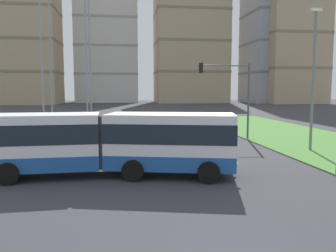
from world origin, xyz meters
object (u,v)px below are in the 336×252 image
streetlight_median (313,74)px  apartment_tower_west (21,11)px  apartment_tower_east (271,15)px  articulated_bus (112,142)px  apartment_tower_westcentre (107,35)px  apartment_tower_centre (190,44)px  apartment_tower_eastcentre (289,21)px  traffic_light_far_right (232,87)px

streetlight_median → apartment_tower_west: size_ratio=0.18×
streetlight_median → apartment_tower_east: bearing=68.0°
articulated_bus → apartment_tower_east: apartment_tower_east is taller
streetlight_median → articulated_bus: bearing=-158.7°
apartment_tower_westcentre → articulated_bus: bearing=-87.5°
apartment_tower_westcentre → apartment_tower_centre: apartment_tower_westcentre is taller
articulated_bus → streetlight_median: streetlight_median is taller
streetlight_median → apartment_tower_eastcentre: apartment_tower_eastcentre is taller
traffic_light_far_right → apartment_tower_westcentre: apartment_tower_westcentre is taller
streetlight_median → apartment_tower_westcentre: 97.29m
traffic_light_far_right → apartment_tower_east: size_ratio=0.12×
apartment_tower_eastcentre → apartment_tower_east: 5.93m
streetlight_median → apartment_tower_east: (33.26, 82.32, 21.77)m
streetlight_median → apartment_tower_centre: 88.34m
apartment_tower_centre → apartment_tower_eastcentre: size_ratio=0.74×
traffic_light_far_right → apartment_tower_eastcentre: apartment_tower_eastcentre is taller
articulated_bus → apartment_tower_eastcentre: bearing=58.9°
streetlight_median → apartment_tower_eastcentre: (37.58, 78.93, 19.52)m
apartment_tower_eastcentre → apartment_tower_westcentre: bearing=164.4°
streetlight_median → apartment_tower_west: (-40.11, 80.91, 20.59)m
apartment_tower_east → apartment_tower_centre: bearing=169.4°
apartment_tower_centre → articulated_bus: bearing=-103.4°
streetlight_median → apartment_tower_west: 92.62m
apartment_tower_westcentre → apartment_tower_east: bearing=-13.3°
traffic_light_far_right → apartment_tower_west: 86.26m
articulated_bus → streetlight_median: bearing=21.3°
articulated_bus → apartment_tower_westcentre: (-4.30, 99.42, 19.98)m
streetlight_median → apartment_tower_eastcentre: 89.58m
apartment_tower_westcentre → apartment_tower_centre: 27.46m
apartment_tower_eastcentre → apartment_tower_centre: bearing=164.5°
articulated_bus → streetlight_median: (13.12, 5.13, 3.49)m
articulated_bus → apartment_tower_westcentre: size_ratio=0.28×
articulated_bus → apartment_tower_west: 93.33m
streetlight_median → apartment_tower_westcentre: bearing=100.5°
articulated_bus → apartment_tower_east: bearing=62.1°
apartment_tower_west → apartment_tower_eastcentre: apartment_tower_west is taller
streetlight_median → apartment_tower_eastcentre: bearing=64.5°
traffic_light_far_right → streetlight_median: 6.84m
apartment_tower_centre → apartment_tower_east: (24.44, -4.59, 8.57)m
traffic_light_far_right → streetlight_median: bearing=-56.8°
articulated_bus → apartment_tower_eastcentre: 100.83m
apartment_tower_westcentre → streetlight_median: bearing=-79.5°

